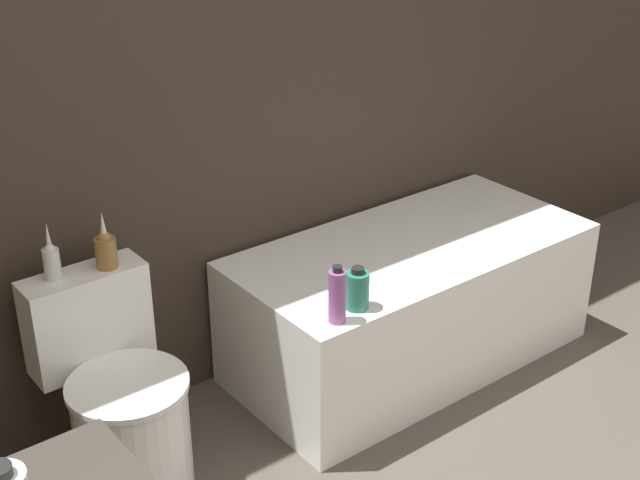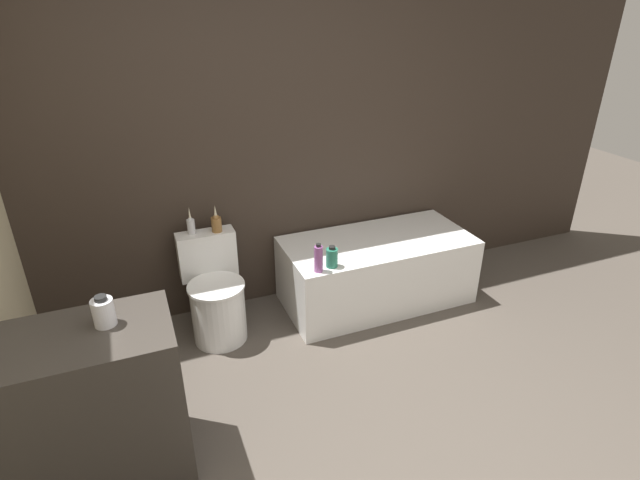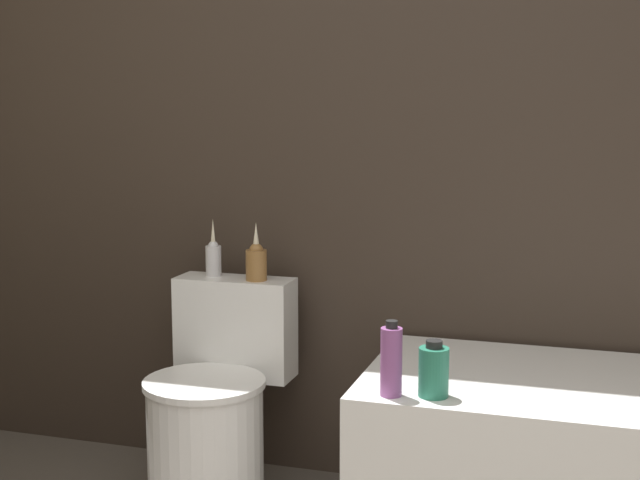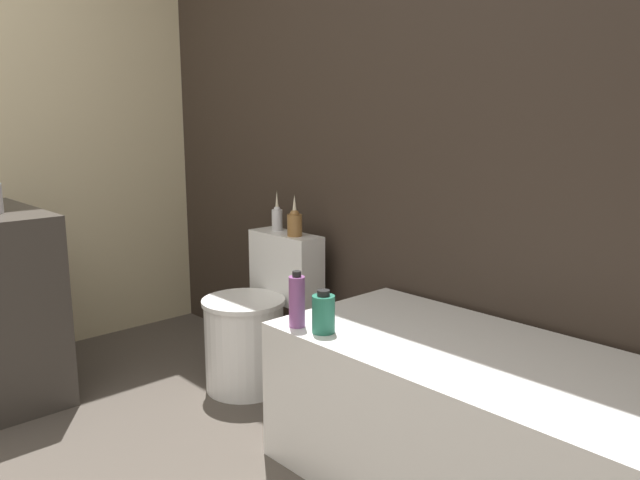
% 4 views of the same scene
% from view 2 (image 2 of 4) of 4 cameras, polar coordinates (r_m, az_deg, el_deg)
% --- Properties ---
extents(wall_back_tiled, '(6.40, 0.06, 2.60)m').
position_cam_2_polar(wall_back_tiled, '(3.54, -7.30, 11.93)').
color(wall_back_tiled, '#332821').
rests_on(wall_back_tiled, ground_plane).
extents(bathtub, '(1.42, 0.68, 0.52)m').
position_cam_2_polar(bathtub, '(3.87, 6.46, -3.37)').
color(bathtub, white).
rests_on(bathtub, ground).
extents(toilet, '(0.40, 0.52, 0.71)m').
position_cam_2_polar(toilet, '(3.52, -11.83, -6.41)').
color(toilet, white).
rests_on(toilet, ground).
extents(vanity_counter, '(0.78, 0.48, 0.85)m').
position_cam_2_polar(vanity_counter, '(2.67, -24.11, -17.18)').
color(vanity_counter, '#38332D').
rests_on(vanity_counter, ground).
extents(soap_bottle_glass, '(0.10, 0.10, 0.15)m').
position_cam_2_polar(soap_bottle_glass, '(2.40, -23.50, -7.54)').
color(soap_bottle_glass, silver).
rests_on(soap_bottle_glass, vanity_counter).
extents(vase_gold, '(0.05, 0.05, 0.19)m').
position_cam_2_polar(vase_gold, '(3.47, -14.54, 1.70)').
color(vase_gold, silver).
rests_on(vase_gold, toilet).
extents(vase_silver, '(0.07, 0.07, 0.19)m').
position_cam_2_polar(vase_silver, '(3.46, -11.77, 1.97)').
color(vase_silver, olive).
rests_on(vase_silver, toilet).
extents(shampoo_bottle_tall, '(0.06, 0.06, 0.20)m').
position_cam_2_polar(shampoo_bottle_tall, '(3.26, -0.17, -2.14)').
color(shampoo_bottle_tall, '#8C4C8C').
rests_on(shampoo_bottle_tall, bathtub).
extents(shampoo_bottle_short, '(0.08, 0.08, 0.15)m').
position_cam_2_polar(shampoo_bottle_short, '(3.33, 1.37, -1.99)').
color(shampoo_bottle_short, '#267259').
rests_on(shampoo_bottle_short, bathtub).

